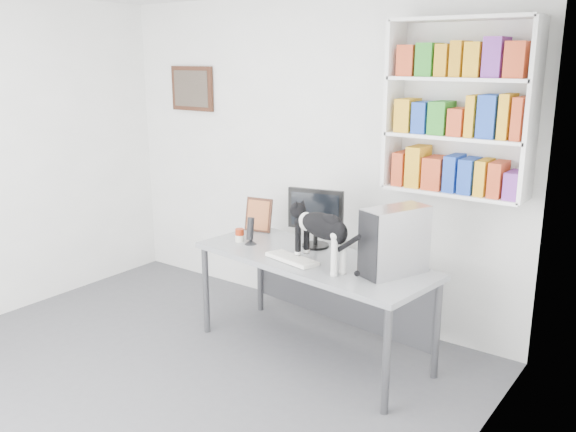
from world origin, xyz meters
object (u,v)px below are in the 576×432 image
at_px(leaning_print, 259,214).
at_px(pc_tower, 395,241).
at_px(speaker, 250,230).
at_px(keyboard, 292,259).
at_px(cat, 321,239).
at_px(desk, 312,306).
at_px(bookshelf, 459,108).
at_px(monitor, 316,218).
at_px(soup_can, 240,235).

bearing_deg(leaning_print, pc_tower, -22.06).
height_order(speaker, leaning_print, leaning_print).
relative_size(keyboard, cat, 0.62).
height_order(desk, leaning_print, leaning_print).
bearing_deg(desk, pc_tower, 9.76).
xyz_separation_m(bookshelf, desk, (-0.79, -0.63, -1.46)).
xyz_separation_m(monitor, cat, (0.29, -0.37, -0.03)).
relative_size(bookshelf, desk, 0.67).
relative_size(monitor, speaker, 2.08).
bearing_deg(pc_tower, desk, -154.98).
distance_m(keyboard, pc_tower, 0.77).
bearing_deg(monitor, cat, -65.83).
bearing_deg(desk, cat, -34.90).
height_order(monitor, cat, monitor).
distance_m(monitor, leaning_print, 0.64).
distance_m(bookshelf, desk, 1.78).
height_order(bookshelf, monitor, bookshelf).
height_order(bookshelf, keyboard, bookshelf).
relative_size(desk, pc_tower, 4.00).
relative_size(pc_tower, speaker, 2.06).
height_order(desk, cat, cat).
height_order(pc_tower, speaker, pc_tower).
relative_size(bookshelf, speaker, 5.52).
height_order(leaning_print, cat, cat).
relative_size(leaning_print, cat, 0.44).
relative_size(keyboard, pc_tower, 0.89).
relative_size(desk, soup_can, 17.68).
bearing_deg(pc_tower, speaker, -155.29).
distance_m(monitor, cat, 0.48).
bearing_deg(bookshelf, monitor, -155.89).
relative_size(monitor, keyboard, 1.13).
relative_size(speaker, soup_can, 2.15).
bearing_deg(desk, monitor, 126.29).
xyz_separation_m(keyboard, speaker, (-0.50, 0.14, 0.10)).
height_order(keyboard, speaker, speaker).
distance_m(keyboard, soup_can, 0.63).
bearing_deg(cat, desk, 156.97).
bearing_deg(soup_can, keyboard, -13.14).
distance_m(bookshelf, speaker, 1.79).
xyz_separation_m(desk, keyboard, (-0.07, -0.16, 0.40)).
height_order(keyboard, cat, cat).
xyz_separation_m(desk, monitor, (-0.12, 0.22, 0.62)).
bearing_deg(keyboard, speaker, 176.52).
xyz_separation_m(bookshelf, soup_can, (-1.48, -0.65, -1.03)).
xyz_separation_m(desk, pc_tower, (0.64, 0.03, 0.62)).
bearing_deg(speaker, desk, -2.64).
height_order(desk, speaker, speaker).
distance_m(desk, leaning_print, 0.97).
bearing_deg(pc_tower, soup_can, -155.71).
xyz_separation_m(bookshelf, keyboard, (-0.86, -0.79, -1.06)).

